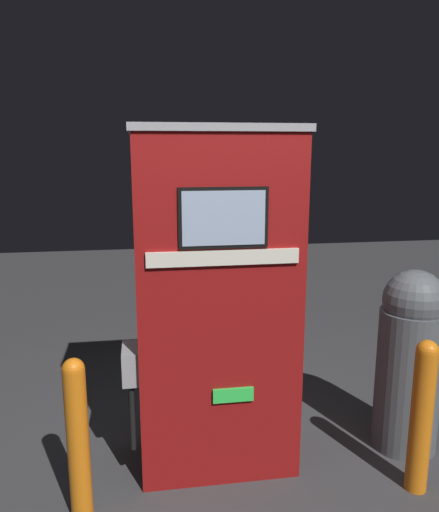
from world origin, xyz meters
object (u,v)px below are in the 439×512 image
safety_bollard (78,436)px  safety_bollard_far (422,413)px  gas_pump (216,303)px  trash_bin (410,359)px

safety_bollard → safety_bollard_far: 1.83m
safety_bollard → safety_bollard_far: bearing=-2.3°
gas_pump → trash_bin: bearing=-2.2°
safety_bollard → trash_bin: bearing=9.6°
gas_pump → safety_bollard: gas_pump is taller
gas_pump → safety_bollard: size_ratio=2.28×
gas_pump → safety_bollard_far: bearing=-23.0°
safety_bollard → safety_bollard_far: safety_bollard_far is taller
safety_bollard → safety_bollard_far: size_ratio=0.99×
trash_bin → safety_bollard_far: bearing=-109.8°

